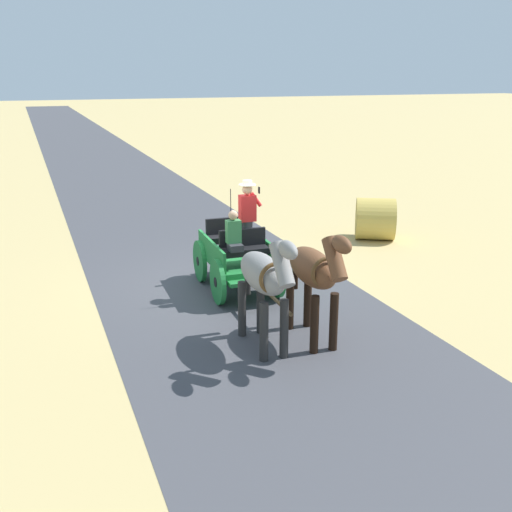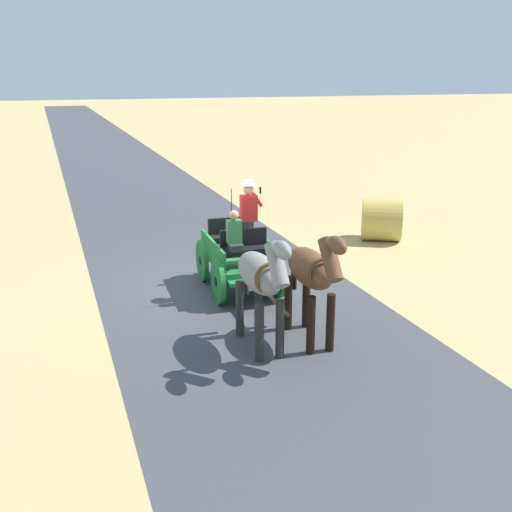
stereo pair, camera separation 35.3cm
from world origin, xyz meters
name	(u,v)px [view 1 (the left image)]	position (x,y,z in m)	size (l,w,h in m)	color
ground_plane	(220,283)	(0.00, 0.00, 0.00)	(200.00, 200.00, 0.00)	tan
road_surface	(220,283)	(0.00, 0.00, 0.00)	(5.68, 160.00, 0.01)	#424247
horse_drawn_carriage	(238,255)	(-0.26, 0.52, 0.82)	(1.49, 4.51, 2.50)	#1E7233
horse_near_side	(315,272)	(-0.61, 3.56, 1.32)	(0.60, 2.13, 2.21)	brown
horse_off_side	(265,277)	(0.32, 3.53, 1.32)	(0.57, 2.13, 2.21)	gray
hay_bale	(375,219)	(-5.37, -2.07, 0.60)	(1.20, 1.20, 1.10)	gold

